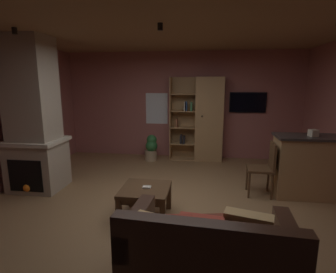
% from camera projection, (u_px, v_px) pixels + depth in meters
% --- Properties ---
extents(floor, '(5.87, 6.06, 0.02)m').
position_uv_depth(floor, '(164.00, 210.00, 4.04)').
color(floor, olive).
rests_on(floor, ground).
extents(wall_back, '(5.99, 0.06, 2.66)m').
position_uv_depth(wall_back, '(182.00, 105.00, 6.74)').
color(wall_back, '#9E5B56').
rests_on(wall_back, ground).
extents(ceiling, '(5.87, 6.06, 0.02)m').
position_uv_depth(ceiling, '(164.00, 23.00, 3.51)').
color(ceiling, '#8E6B47').
extents(window_pane_back, '(0.57, 0.01, 0.79)m').
position_uv_depth(window_pane_back, '(157.00, 109.00, 6.81)').
color(window_pane_back, white).
extents(stone_fireplace, '(0.95, 0.81, 2.66)m').
position_uv_depth(stone_fireplace, '(34.00, 123.00, 4.62)').
color(stone_fireplace, tan).
rests_on(stone_fireplace, ground).
extents(bookshelf_cabinet, '(1.28, 0.41, 2.03)m').
position_uv_depth(bookshelf_cabinet, '(205.00, 120.00, 6.46)').
color(bookshelf_cabinet, '#A87F51').
rests_on(bookshelf_cabinet, ground).
extents(kitchen_bar_counter, '(1.48, 0.57, 1.04)m').
position_uv_depth(kitchen_bar_counter, '(320.00, 167.00, 4.37)').
color(kitchen_bar_counter, '#A87F51').
rests_on(kitchen_bar_counter, ground).
extents(tissue_box, '(0.15, 0.15, 0.11)m').
position_uv_depth(tissue_box, '(313.00, 133.00, 4.24)').
color(tissue_box, '#BFB299').
rests_on(tissue_box, kitchen_bar_counter).
extents(leather_couch, '(1.58, 0.95, 0.84)m').
position_uv_depth(leather_couch, '(206.00, 258.00, 2.41)').
color(leather_couch, '#382116').
rests_on(leather_couch, ground).
extents(coffee_table, '(0.67, 0.69, 0.44)m').
position_uv_depth(coffee_table, '(145.00, 193.00, 3.73)').
color(coffee_table, '#4C331E').
rests_on(coffee_table, ground).
extents(table_book_0, '(0.12, 0.08, 0.02)m').
position_uv_depth(table_book_0, '(147.00, 187.00, 3.71)').
color(table_book_0, beige).
rests_on(table_book_0, coffee_table).
extents(dining_chair, '(0.44, 0.44, 0.92)m').
position_uv_depth(dining_chair, '(265.00, 165.00, 4.44)').
color(dining_chair, '#4C331E').
rests_on(dining_chair, ground).
extents(potted_floor_plant, '(0.32, 0.33, 0.64)m').
position_uv_depth(potted_floor_plant, '(151.00, 148.00, 6.52)').
color(potted_floor_plant, '#9E896B').
rests_on(potted_floor_plant, ground).
extents(wall_mounted_tv, '(0.87, 0.06, 0.49)m').
position_uv_depth(wall_mounted_tv, '(248.00, 102.00, 6.45)').
color(wall_mounted_tv, black).
extents(track_light_spot_0, '(0.07, 0.07, 0.09)m').
position_uv_depth(track_light_spot_0, '(15.00, 31.00, 3.63)').
color(track_light_spot_0, black).
extents(track_light_spot_1, '(0.07, 0.07, 0.09)m').
position_uv_depth(track_light_spot_1, '(160.00, 27.00, 3.36)').
color(track_light_spot_1, black).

